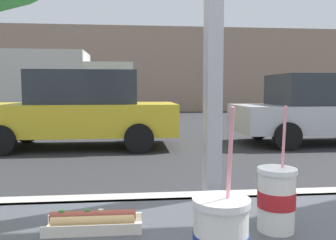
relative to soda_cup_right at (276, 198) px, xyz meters
The scene contains 7 objects.
ground_plane 8.32m from the soda_cup_right, 90.63° to the left, with size 60.00×60.00×0.00m, color #2D2D30.
building_facade_far 21.00m from the soda_cup_right, 90.25° to the left, with size 28.00×1.20×5.21m, color gray.
soda_cup_right is the anchor object (origin of this frame).
hotdog_tray_near 0.47m from the soda_cup_right, behind, with size 0.24×0.08×0.05m.
parked_car_yellow 7.59m from the soda_cup_right, 102.17° to the left, with size 4.59×2.01×1.79m.
parked_car_silver 8.64m from the soda_cup_right, 59.16° to the left, with size 4.54×2.02×1.74m.
box_truck 13.16m from the soda_cup_right, 106.01° to the left, with size 6.35×2.44×2.76m.
Camera 1 is at (-0.27, -1.07, 1.36)m, focal length 36.86 mm.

